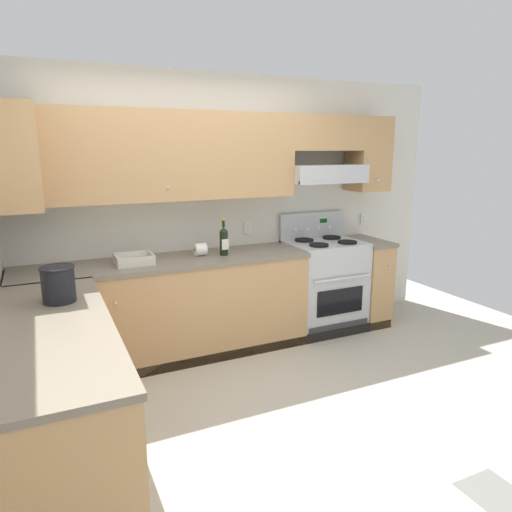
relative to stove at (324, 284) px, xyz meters
name	(u,v)px	position (x,y,z in m)	size (l,w,h in m)	color
ground_plane	(256,418)	(-1.37, -1.25, -0.48)	(7.04, 7.04, 0.00)	#B2AA99
floor_accent_tile	(493,492)	(-0.49, -2.48, -0.48)	(0.30, 0.30, 0.01)	slate
wall_back	(225,189)	(-0.99, 0.27, 1.00)	(4.68, 0.57, 2.55)	silver
counter_back_run	(194,306)	(-1.42, -0.01, -0.03)	(3.60, 0.65, 0.91)	tan
counter_left_run	(60,400)	(-2.62, -1.26, -0.03)	(0.63, 1.91, 0.91)	tan
stove	(324,284)	(0.00, 0.00, 0.00)	(0.76, 0.62, 1.20)	#B7BABC
wine_bottle	(224,240)	(-1.13, -0.04, 0.57)	(0.08, 0.08, 0.34)	black
bowl	(134,260)	(-1.93, -0.02, 0.46)	(0.31, 0.27, 0.08)	beige
bucket	(58,283)	(-2.56, -0.84, 0.55)	(0.22, 0.22, 0.23)	black
paper_towel_roll	(200,250)	(-1.33, 0.03, 0.49)	(0.11, 0.11, 0.11)	white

